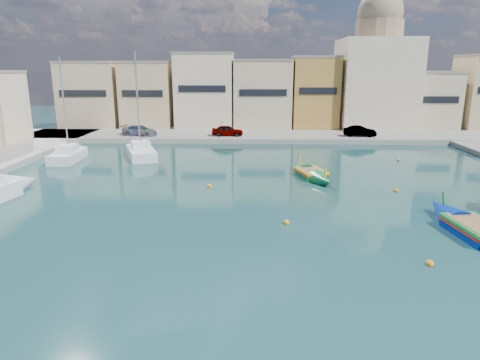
% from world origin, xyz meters
% --- Properties ---
extents(ground, '(160.00, 160.00, 0.00)m').
position_xyz_m(ground, '(0.00, 0.00, 0.00)').
color(ground, '#123836').
rests_on(ground, ground).
extents(north_quay, '(80.00, 8.00, 0.60)m').
position_xyz_m(north_quay, '(0.00, 32.00, 0.30)').
color(north_quay, gray).
rests_on(north_quay, ground).
extents(north_townhouses, '(83.20, 7.87, 10.19)m').
position_xyz_m(north_townhouses, '(6.68, 39.36, 5.00)').
color(north_townhouses, '#C7AF89').
rests_on(north_townhouses, ground).
extents(church_block, '(10.00, 10.00, 19.10)m').
position_xyz_m(church_block, '(10.00, 40.00, 8.41)').
color(church_block, beige).
rests_on(church_block, ground).
extents(parked_cars, '(31.50, 2.55, 1.31)m').
position_xyz_m(parked_cars, '(-9.96, 30.50, 1.24)').
color(parked_cars, '#4C1919').
rests_on(parked_cars, north_quay).
extents(luzzu_green, '(3.75, 7.36, 2.25)m').
position_xyz_m(luzzu_green, '(-2.21, 12.35, 0.24)').
color(luzzu_green, '#0A713A').
rests_on(luzzu_green, ground).
extents(luzzu_blue_south, '(3.16, 9.23, 2.61)m').
position_xyz_m(luzzu_blue_south, '(4.94, -0.12, 0.27)').
color(luzzu_blue_south, '#00249F').
rests_on(luzzu_blue_south, ground).
extents(yacht_north, '(5.24, 8.64, 11.16)m').
position_xyz_m(yacht_north, '(-18.86, 21.41, 0.44)').
color(yacht_north, white).
rests_on(yacht_north, ground).
extents(yacht_midnorth, '(2.67, 7.53, 10.52)m').
position_xyz_m(yacht_midnorth, '(-25.06, 19.74, 0.42)').
color(yacht_midnorth, white).
rests_on(yacht_midnorth, ground).
extents(mooring_buoys, '(26.64, 23.25, 0.36)m').
position_xyz_m(mooring_buoys, '(2.08, 5.59, 0.08)').
color(mooring_buoys, '#F7A71A').
rests_on(mooring_buoys, ground).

